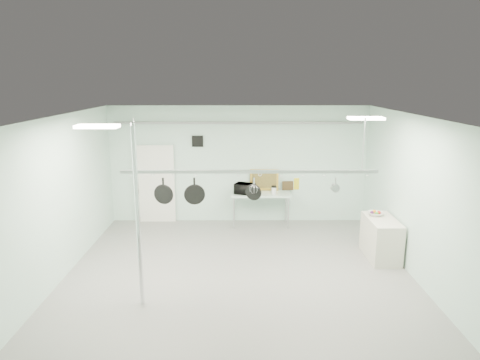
{
  "coord_description": "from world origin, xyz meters",
  "views": [
    {
      "loc": [
        -0.01,
        -7.47,
        3.87
      ],
      "look_at": [
        0.03,
        1.0,
        1.87
      ],
      "focal_mm": 32.0,
      "sensor_mm": 36.0,
      "label": 1
    }
  ],
  "objects_px": {
    "side_cabinet": "(381,238)",
    "coffee_canister": "(274,191)",
    "prep_table": "(261,196)",
    "skillet_left": "(163,191)",
    "chrome_pole": "(138,218)",
    "microwave": "(245,189)",
    "skillet_right": "(254,189)",
    "pot_rack": "(249,170)",
    "fruit_bowl": "(375,214)",
    "skillet_mid": "(194,191)"
  },
  "relations": [
    {
      "from": "prep_table",
      "to": "skillet_mid",
      "type": "height_order",
      "value": "skillet_mid"
    },
    {
      "from": "chrome_pole",
      "to": "microwave",
      "type": "distance_m",
      "value": 4.55
    },
    {
      "from": "chrome_pole",
      "to": "fruit_bowl",
      "type": "relative_size",
      "value": 9.69
    },
    {
      "from": "side_cabinet",
      "to": "pot_rack",
      "type": "distance_m",
      "value": 3.62
    },
    {
      "from": "prep_table",
      "to": "coffee_canister",
      "type": "relative_size",
      "value": 8.57
    },
    {
      "from": "skillet_mid",
      "to": "pot_rack",
      "type": "bearing_deg",
      "value": -6.96
    },
    {
      "from": "side_cabinet",
      "to": "coffee_canister",
      "type": "relative_size",
      "value": 6.43
    },
    {
      "from": "chrome_pole",
      "to": "skillet_mid",
      "type": "distance_m",
      "value": 1.27
    },
    {
      "from": "prep_table",
      "to": "skillet_left",
      "type": "xyz_separation_m",
      "value": [
        -2.01,
        -3.3,
        1.0
      ]
    },
    {
      "from": "skillet_left",
      "to": "skillet_right",
      "type": "bearing_deg",
      "value": 13.02
    },
    {
      "from": "prep_table",
      "to": "side_cabinet",
      "type": "bearing_deg",
      "value": -40.79
    },
    {
      "from": "pot_rack",
      "to": "coffee_canister",
      "type": "distance_m",
      "value": 3.49
    },
    {
      "from": "pot_rack",
      "to": "fruit_bowl",
      "type": "height_order",
      "value": "pot_rack"
    },
    {
      "from": "prep_table",
      "to": "microwave",
      "type": "distance_m",
      "value": 0.48
    },
    {
      "from": "chrome_pole",
      "to": "coffee_canister",
      "type": "relative_size",
      "value": 17.14
    },
    {
      "from": "fruit_bowl",
      "to": "prep_table",
      "type": "bearing_deg",
      "value": 141.75
    },
    {
      "from": "side_cabinet",
      "to": "coffee_canister",
      "type": "height_order",
      "value": "coffee_canister"
    },
    {
      "from": "pot_rack",
      "to": "skillet_right",
      "type": "height_order",
      "value": "pot_rack"
    },
    {
      "from": "pot_rack",
      "to": "fruit_bowl",
      "type": "relative_size",
      "value": 14.54
    },
    {
      "from": "side_cabinet",
      "to": "microwave",
      "type": "bearing_deg",
      "value": 144.64
    },
    {
      "from": "fruit_bowl",
      "to": "pot_rack",
      "type": "bearing_deg",
      "value": -154.77
    },
    {
      "from": "chrome_pole",
      "to": "skillet_right",
      "type": "height_order",
      "value": "chrome_pole"
    },
    {
      "from": "side_cabinet",
      "to": "skillet_mid",
      "type": "xyz_separation_m",
      "value": [
        -3.98,
        -1.1,
        1.37
      ]
    },
    {
      "from": "side_cabinet",
      "to": "microwave",
      "type": "height_order",
      "value": "microwave"
    },
    {
      "from": "skillet_left",
      "to": "skillet_right",
      "type": "relative_size",
      "value": 1.2
    },
    {
      "from": "pot_rack",
      "to": "skillet_left",
      "type": "xyz_separation_m",
      "value": [
        -1.61,
        0.0,
        -0.4
      ]
    },
    {
      "from": "skillet_mid",
      "to": "skillet_right",
      "type": "bearing_deg",
      "value": -6.96
    },
    {
      "from": "skillet_right",
      "to": "pot_rack",
      "type": "bearing_deg",
      "value": -160.64
    },
    {
      "from": "microwave",
      "to": "skillet_right",
      "type": "distance_m",
      "value": 3.32
    },
    {
      "from": "chrome_pole",
      "to": "side_cabinet",
      "type": "relative_size",
      "value": 2.67
    },
    {
      "from": "skillet_mid",
      "to": "chrome_pole",
      "type": "bearing_deg",
      "value": -141.03
    },
    {
      "from": "side_cabinet",
      "to": "coffee_canister",
      "type": "distance_m",
      "value": 3.08
    },
    {
      "from": "prep_table",
      "to": "skillet_left",
      "type": "height_order",
      "value": "skillet_left"
    },
    {
      "from": "pot_rack",
      "to": "fruit_bowl",
      "type": "bearing_deg",
      "value": 25.23
    },
    {
      "from": "chrome_pole",
      "to": "pot_rack",
      "type": "bearing_deg",
      "value": 25.35
    },
    {
      "from": "fruit_bowl",
      "to": "chrome_pole",
      "type": "bearing_deg",
      "value": -154.72
    },
    {
      "from": "skillet_right",
      "to": "coffee_canister",
      "type": "bearing_deg",
      "value": 97.66
    },
    {
      "from": "prep_table",
      "to": "microwave",
      "type": "height_order",
      "value": "microwave"
    },
    {
      "from": "side_cabinet",
      "to": "fruit_bowl",
      "type": "height_order",
      "value": "fruit_bowl"
    },
    {
      "from": "side_cabinet",
      "to": "microwave",
      "type": "distance_m",
      "value": 3.69
    },
    {
      "from": "microwave",
      "to": "fruit_bowl",
      "type": "bearing_deg",
      "value": 170.38
    },
    {
      "from": "pot_rack",
      "to": "skillet_mid",
      "type": "height_order",
      "value": "pot_rack"
    },
    {
      "from": "prep_table",
      "to": "skillet_left",
      "type": "distance_m",
      "value": 3.99
    },
    {
      "from": "prep_table",
      "to": "coffee_canister",
      "type": "bearing_deg",
      "value": -19.84
    },
    {
      "from": "skillet_mid",
      "to": "prep_table",
      "type": "bearing_deg",
      "value": 59.63
    },
    {
      "from": "coffee_canister",
      "to": "skillet_mid",
      "type": "bearing_deg",
      "value": -119.11
    },
    {
      "from": "microwave",
      "to": "coffee_canister",
      "type": "bearing_deg",
      "value": -159.42
    },
    {
      "from": "microwave",
      "to": "skillet_mid",
      "type": "height_order",
      "value": "skillet_mid"
    },
    {
      "from": "skillet_mid",
      "to": "skillet_right",
      "type": "xyz_separation_m",
      "value": [
        1.11,
        0.0,
        0.05
      ]
    },
    {
      "from": "chrome_pole",
      "to": "side_cabinet",
      "type": "bearing_deg",
      "value": 22.41
    }
  ]
}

